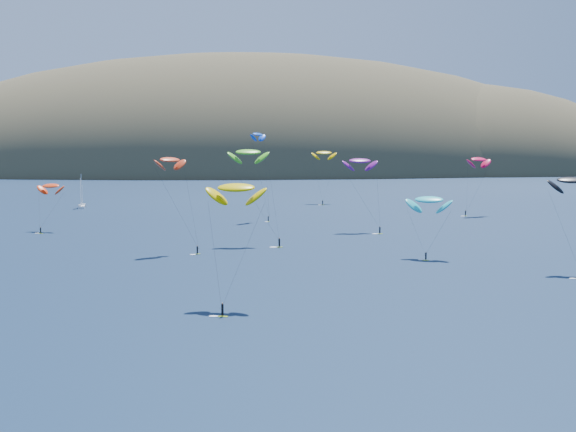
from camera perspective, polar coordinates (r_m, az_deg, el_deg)
The scene contains 13 objects.
ground at distance 83.25m, azimuth 0.18°, elevation -11.42°, with size 2800.00×2800.00×0.00m, color black.
island at distance 644.36m, azimuth -1.05°, elevation 2.28°, with size 730.00×300.00×210.00m.
sailboat at distance 297.12m, azimuth -14.47°, elevation 0.75°, with size 10.04×8.64×12.29m.
kitesurfer_1 at distance 224.01m, azimuth -16.52°, elevation 2.07°, with size 8.63×11.37×14.22m.
kitesurfer_2 at distance 117.79m, azimuth -3.71°, elevation 2.01°, with size 9.31×12.60×19.60m.
kitesurfer_3 at distance 187.58m, azimuth -2.84°, elevation 4.55°, with size 12.00×10.61×23.98m.
kitesurfer_4 at distance 243.09m, azimuth -2.16°, elevation 5.81°, with size 6.67×9.68×27.94m.
kitesurfer_5 at distance 167.66m, azimuth 9.99°, elevation 1.15°, with size 10.11×9.18×14.53m.
kitesurfer_6 at distance 215.17m, azimuth 5.14°, elevation 3.93°, with size 9.21×11.13×21.27m.
kitesurfer_7 at distance 156.50m, azimuth 19.51°, elevation 2.41°, with size 8.78×11.85×19.13m.
kitesurfer_8 at distance 266.41m, azimuth 13.40°, elevation 3.94°, with size 10.91×8.10×20.71m.
kitesurfer_9 at distance 174.12m, azimuth -8.39°, elevation 3.96°, with size 10.46×8.37×22.11m.
kitesurfer_11 at distance 311.03m, azimuth 2.57°, elevation 4.51°, with size 9.32×13.44×22.03m.
Camera 1 is at (-7.52, -79.35, 24.05)m, focal length 50.00 mm.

